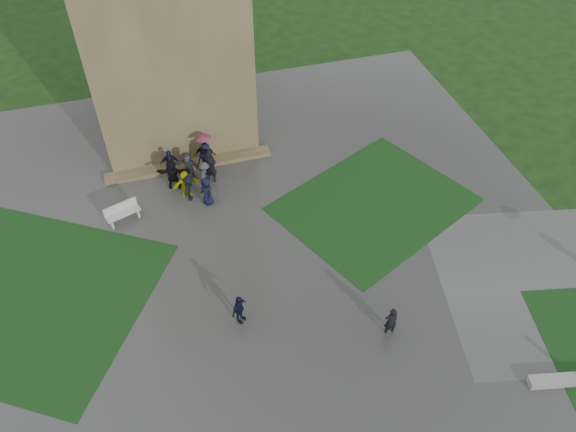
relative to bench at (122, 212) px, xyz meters
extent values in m
plane|color=black|center=(3.73, -7.40, -0.52)|extent=(120.00, 120.00, 0.00)
cube|color=#363633|center=(3.73, -5.40, -0.51)|extent=(34.00, 34.00, 0.02)
cube|color=black|center=(-4.77, -3.40, -0.50)|extent=(14.10, 13.46, 0.01)
cube|color=black|center=(12.23, -2.40, -0.50)|extent=(11.12, 10.15, 0.01)
cube|color=brown|center=(3.73, 3.20, -0.39)|extent=(9.00, 0.80, 0.22)
cube|color=beige|center=(0.02, -0.07, -0.01)|extent=(1.76, 1.02, 0.07)
cube|color=beige|center=(-0.61, -0.29, -0.27)|extent=(0.23, 0.45, 0.47)
cube|color=beige|center=(0.66, 0.15, -0.27)|extent=(0.23, 0.45, 0.47)
cube|color=beige|center=(-0.06, 0.16, 0.25)|extent=(1.61, 0.60, 0.45)
imported|color=black|center=(4.71, 1.71, 0.45)|extent=(0.83, 0.74, 1.90)
imported|color=black|center=(4.62, 2.39, 0.44)|extent=(1.12, 1.04, 1.89)
imported|color=black|center=(4.62, 2.75, 0.43)|extent=(1.22, 0.91, 1.85)
imported|color=#3A3B3F|center=(3.62, 2.24, 0.32)|extent=(1.59, 1.29, 1.65)
imported|color=black|center=(2.73, 2.62, 0.36)|extent=(1.06, 0.68, 1.72)
imported|color=black|center=(2.73, 1.73, 0.40)|extent=(1.76, 0.97, 1.80)
imported|color=#BBC40B|center=(3.27, 0.93, 0.26)|extent=(1.47, 0.73, 1.52)
imported|color=black|center=(3.40, 0.58, 0.24)|extent=(0.75, 1.06, 1.48)
imported|color=black|center=(4.20, 0.05, 0.30)|extent=(0.82, 0.93, 1.60)
imported|color=#3A3B3F|center=(4.34, 1.35, 0.26)|extent=(0.78, 1.09, 1.52)
imported|color=#BC4D7C|center=(4.62, 2.75, 1.41)|extent=(0.79, 0.79, 0.69)
imported|color=#4D338E|center=(2.73, 1.73, 1.65)|extent=(0.92, 0.92, 0.84)
imported|color=black|center=(4.18, -7.38, 0.26)|extent=(1.01, 0.98, 1.53)
imported|color=black|center=(9.89, -9.63, 0.26)|extent=(0.57, 0.38, 1.52)
camera|label=1|loc=(2.30, -20.96, 19.06)|focal=35.00mm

